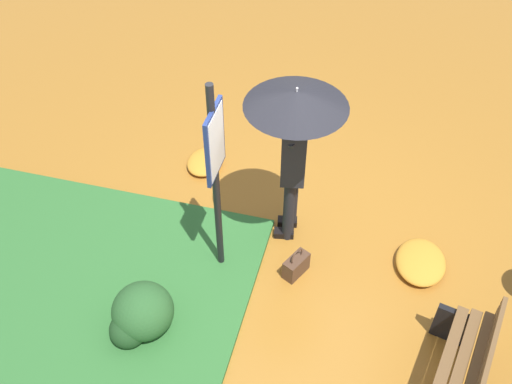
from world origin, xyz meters
TOP-DOWN VIEW (x-y plane):
  - ground_plane at (0.00, 0.00)m, footprint 18.00×18.00m
  - grass_verge at (2.09, -2.24)m, footprint 4.80×4.00m
  - person_with_umbrella at (-0.17, -0.04)m, footprint 0.96×0.96m
  - info_sign_post at (0.40, -0.65)m, footprint 0.44×0.07m
  - handbag at (0.32, 0.14)m, footprint 0.33×0.26m
  - park_bench at (1.36, 1.76)m, footprint 1.42×0.67m
  - shrub_cluster at (1.36, -1.15)m, footprint 0.65×0.59m
  - leaf_pile_near_person at (-0.10, 1.41)m, footprint 0.66×0.53m
  - leaf_pile_by_bench at (-1.05, -1.32)m, footprint 0.55×0.44m

SIDE VIEW (x-z plane):
  - ground_plane at x=0.00m, z-range 0.00..0.00m
  - grass_verge at x=2.09m, z-range 0.00..0.05m
  - leaf_pile_by_bench at x=-1.05m, z-range 0.00..0.12m
  - leaf_pile_near_person at x=-0.10m, z-range 0.00..0.14m
  - handbag at x=0.32m, z-range -0.06..0.31m
  - shrub_cluster at x=1.36m, z-range -0.02..0.52m
  - park_bench at x=1.36m, z-range 0.03..0.78m
  - info_sign_post at x=0.40m, z-range 0.29..2.59m
  - person_with_umbrella at x=-0.17m, z-range 0.53..2.57m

